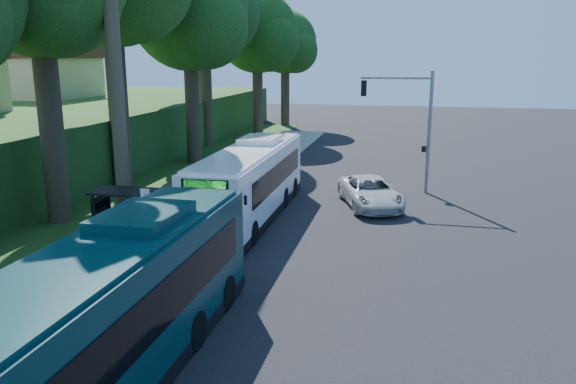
% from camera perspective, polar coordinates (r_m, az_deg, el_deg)
% --- Properties ---
extents(ground, '(140.00, 140.00, 0.00)m').
position_cam_1_polar(ground, '(24.54, 2.86, -4.90)').
color(ground, black).
rests_on(ground, ground).
extents(sidewalk, '(4.50, 70.00, 0.12)m').
position_cam_1_polar(sidewalk, '(26.67, -12.82, -3.58)').
color(sidewalk, gray).
rests_on(sidewalk, ground).
extents(red_curb, '(0.25, 30.00, 0.13)m').
position_cam_1_polar(red_curb, '(22.30, -11.81, -6.94)').
color(red_curb, maroon).
rests_on(red_curb, ground).
extents(grass_verge, '(8.00, 70.00, 0.06)m').
position_cam_1_polar(grass_verge, '(33.55, -18.02, -0.43)').
color(grass_verge, '#234719').
rests_on(grass_verge, ground).
extents(bus_shelter, '(3.20, 1.51, 2.55)m').
position_cam_1_polar(bus_shelter, '(23.73, -15.86, -1.51)').
color(bus_shelter, black).
rests_on(bus_shelter, ground).
extents(stop_sign_pole, '(0.35, 0.06, 3.17)m').
position_cam_1_polar(stop_sign_pole, '(20.99, -14.18, -2.58)').
color(stop_sign_pole, gray).
rests_on(stop_sign_pole, ground).
extents(traffic_signal_pole, '(4.10, 0.30, 7.00)m').
position_cam_1_polar(traffic_signal_pole, '(33.12, 12.46, 7.47)').
color(traffic_signal_pole, gray).
rests_on(traffic_signal_pole, ground).
extents(hillside_backdrop, '(24.00, 60.00, 8.80)m').
position_cam_1_polar(hillside_backdrop, '(48.85, -25.82, 5.99)').
color(hillside_backdrop, '#234719').
rests_on(hillside_backdrop, ground).
extents(tree_2, '(8.82, 8.40, 15.12)m').
position_cam_1_polar(tree_2, '(42.09, -9.89, 17.09)').
color(tree_2, '#382B1E').
rests_on(tree_2, ground).
extents(tree_3, '(10.08, 9.60, 17.28)m').
position_cam_1_polar(tree_3, '(50.35, -8.55, 18.26)').
color(tree_3, '#382B1E').
rests_on(tree_3, ground).
extents(tree_4, '(8.40, 8.00, 14.14)m').
position_cam_1_polar(tree_4, '(57.05, -3.07, 15.55)').
color(tree_4, '#382B1E').
rests_on(tree_4, ground).
extents(tree_5, '(7.35, 7.00, 12.86)m').
position_cam_1_polar(tree_5, '(64.55, -0.22, 14.67)').
color(tree_5, '#382B1E').
rests_on(tree_5, ground).
extents(white_bus, '(2.80, 12.55, 3.73)m').
position_cam_1_polar(white_bus, '(27.69, -3.82, 1.15)').
color(white_bus, white).
rests_on(white_bus, ground).
extents(teal_bus, '(2.86, 13.02, 3.88)m').
position_cam_1_polar(teal_bus, '(14.10, -17.96, -11.82)').
color(teal_bus, '#092E33').
rests_on(teal_bus, ground).
extents(pickup, '(4.28, 6.12, 1.55)m').
position_cam_1_polar(pickup, '(30.06, 8.38, -0.02)').
color(pickup, silver).
rests_on(pickup, ground).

